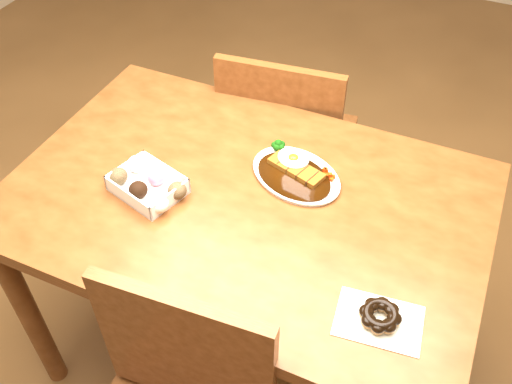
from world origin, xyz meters
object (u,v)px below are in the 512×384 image
at_px(katsu_curry_plate, 296,172).
at_px(donut_box, 147,184).
at_px(chair_far, 286,144).
at_px(table, 245,222).
at_px(pon_de_ring, 380,316).

distance_m(katsu_curry_plate, donut_box, 0.38).
bearing_deg(donut_box, chair_far, 77.36).
bearing_deg(table, chair_far, 99.82).
relative_size(table, donut_box, 5.69).
xyz_separation_m(katsu_curry_plate, pon_de_ring, (0.32, -0.34, 0.00)).
xyz_separation_m(katsu_curry_plate, donut_box, (-0.32, -0.21, 0.01)).
bearing_deg(chair_far, katsu_curry_plate, 107.29).
bearing_deg(table, donut_box, -160.19).
height_order(chair_far, donut_box, chair_far).
height_order(table, chair_far, chair_far).
bearing_deg(pon_de_ring, table, 151.82).
bearing_deg(table, pon_de_ring, -28.18).
bearing_deg(donut_box, pon_de_ring, -11.91).
bearing_deg(katsu_curry_plate, donut_box, -147.28).
distance_m(table, chair_far, 0.57).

